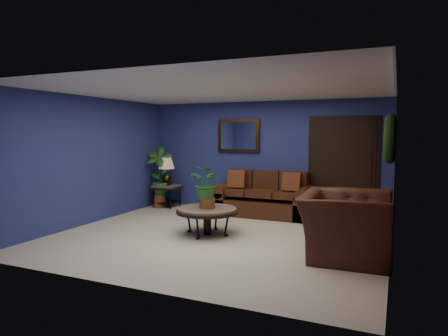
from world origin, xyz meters
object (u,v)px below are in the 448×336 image
at_px(table_lamp, 166,168).
at_px(armchair, 346,225).
at_px(end_table, 167,190).
at_px(side_chair, 261,193).
at_px(sofa, 264,201).
at_px(coffee_table, 207,211).

relative_size(table_lamp, armchair, 0.45).
height_order(end_table, side_chair, side_chair).
height_order(sofa, table_lamp, table_lamp).
bearing_deg(coffee_table, end_table, 136.01).
xyz_separation_m(sofa, coffee_table, (-0.40, -2.02, 0.10)).
relative_size(coffee_table, table_lamp, 1.71).
height_order(coffee_table, end_table, end_table).
distance_m(table_lamp, side_chair, 2.41).
height_order(coffee_table, side_chair, side_chair).
distance_m(coffee_table, end_table, 2.86).
height_order(sofa, end_table, sofa).
bearing_deg(armchair, coffee_table, 80.15).
bearing_deg(side_chair, table_lamp, 173.52).
height_order(sofa, armchair, sofa).
xyz_separation_m(sofa, table_lamp, (-2.46, -0.03, 0.63)).
xyz_separation_m(end_table, side_chair, (2.36, 0.06, 0.07)).
bearing_deg(coffee_table, side_chair, 81.60).
height_order(side_chair, armchair, armchair).
relative_size(coffee_table, armchair, 0.77).
xyz_separation_m(coffee_table, end_table, (-2.06, 1.99, -0.00)).
bearing_deg(coffee_table, table_lamp, 136.01).
xyz_separation_m(sofa, side_chair, (-0.10, 0.03, 0.16)).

